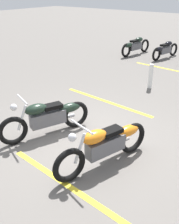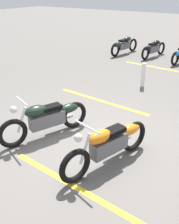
% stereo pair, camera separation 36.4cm
% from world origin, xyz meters
% --- Properties ---
extents(ground_plane, '(60.00, 60.00, 0.00)m').
position_xyz_m(ground_plane, '(0.00, 0.00, 0.00)').
color(ground_plane, '#66605B').
extents(motorcycle_bright_foreground, '(2.18, 0.80, 1.04)m').
position_xyz_m(motorcycle_bright_foreground, '(-0.50, -0.87, 0.46)').
color(motorcycle_bright_foreground, black).
rests_on(motorcycle_bright_foreground, ground).
extents(motorcycle_dark_foreground, '(2.12, 0.92, 1.04)m').
position_xyz_m(motorcycle_dark_foreground, '(-0.35, 0.84, 0.46)').
color(motorcycle_dark_foreground, black).
rests_on(motorcycle_dark_foreground, ground).
extents(motorcycle_row_right, '(2.05, 0.47, 0.78)m').
position_xyz_m(motorcycle_row_right, '(8.12, 1.66, 0.42)').
color(motorcycle_row_right, black).
rests_on(motorcycle_row_right, ground).
extents(motorcycle_row_far_right, '(2.21, 0.45, 0.83)m').
position_xyz_m(motorcycle_row_far_right, '(7.92, 3.13, 0.46)').
color(motorcycle_row_far_right, black).
rests_on(motorcycle_row_far_right, ground).
extents(bollard_post, '(0.14, 0.14, 0.83)m').
position_xyz_m(bollard_post, '(3.99, 0.38, 0.42)').
color(bollard_post, white).
rests_on(bollard_post, ground).
extents(parking_stripe_near, '(0.39, 3.20, 0.01)m').
position_xyz_m(parking_stripe_near, '(-1.44, -0.79, 0.00)').
color(parking_stripe_near, yellow).
rests_on(parking_stripe_near, ground).
extents(parking_stripe_mid, '(0.39, 3.20, 0.01)m').
position_xyz_m(parking_stripe_mid, '(2.10, 0.87, 0.00)').
color(parking_stripe_mid, yellow).
rests_on(parking_stripe_mid, ground).
extents(parking_stripe_far, '(0.39, 3.20, 0.01)m').
position_xyz_m(parking_stripe_far, '(6.51, 0.73, 0.00)').
color(parking_stripe_far, yellow).
rests_on(parking_stripe_far, ground).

